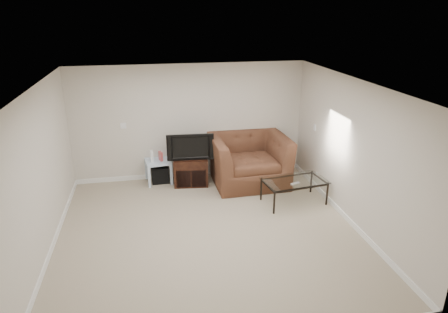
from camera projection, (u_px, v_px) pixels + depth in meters
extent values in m
plane|color=tan|center=(209.00, 233.00, 6.76)|extent=(5.00, 5.00, 0.00)
plane|color=white|center=(206.00, 85.00, 5.88)|extent=(5.00, 5.00, 0.00)
cube|color=silver|center=(190.00, 122.00, 8.61)|extent=(5.00, 0.02, 2.50)
cube|color=silver|center=(40.00, 176.00, 5.87)|extent=(0.02, 5.00, 2.50)
cube|color=silver|center=(353.00, 154.00, 6.76)|extent=(0.02, 5.00, 2.50)
cube|color=white|center=(123.00, 126.00, 8.35)|extent=(0.12, 0.02, 0.12)
cube|color=white|center=(315.00, 127.00, 8.23)|extent=(0.02, 0.09, 0.13)
cube|color=white|center=(317.00, 175.00, 8.29)|extent=(0.02, 0.08, 0.12)
cube|color=black|center=(191.00, 163.00, 8.42)|extent=(0.38, 0.29, 0.05)
imported|color=black|center=(190.00, 146.00, 8.29)|extent=(0.91, 0.24, 0.56)
cube|color=black|center=(160.00, 174.00, 8.68)|extent=(0.38, 0.38, 0.36)
cube|color=white|center=(152.00, 156.00, 8.45)|extent=(0.06, 0.17, 0.23)
cube|color=#CC4C4C|center=(161.00, 156.00, 8.51)|extent=(0.09, 0.15, 0.20)
imported|color=#533324|center=(249.00, 152.00, 8.47)|extent=(1.63, 1.08, 1.40)
cube|color=#B2B2B7|center=(295.00, 183.00, 7.48)|extent=(0.19, 0.12, 0.02)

